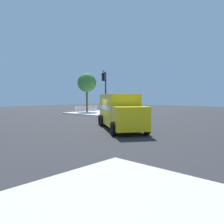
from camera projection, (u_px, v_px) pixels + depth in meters
The scene contains 7 objects.
ground_plane at pixel (109, 128), 20.06m from camera, with size 100.00×100.00×0.00m, color #2B2B2D.
sidewalk_corner_near at pixel (106, 113), 37.43m from camera, with size 10.15×10.15×0.14m, color beige.
delivery_truck at pixel (120, 111), 19.39m from camera, with size 6.68×7.84×2.95m.
traffic_light_primary at pixel (105, 87), 29.87m from camera, with size 3.45×2.97×5.93m.
pedestrian_near_corner at pixel (101, 106), 40.26m from camera, with size 0.38×0.44×1.75m.
picket_fence_run at pixel (87, 108), 40.66m from camera, with size 5.14×0.05×0.95m.
shade_tree_near at pixel (87, 83), 39.46m from camera, with size 3.27×3.27×6.65m.
Camera 1 is at (14.45, 13.70, 2.77)m, focal length 36.55 mm.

